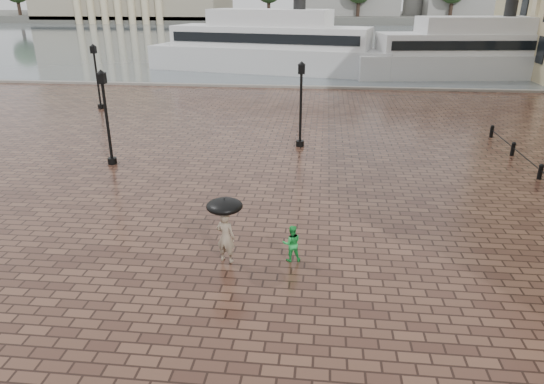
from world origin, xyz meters
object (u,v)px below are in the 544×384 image
(ferry_near, at_px, (270,46))
(adult_pedestrian, at_px, (226,237))
(ferry_far, at_px, (475,53))
(child_pedestrian, at_px, (292,243))
(street_lamps, at_px, (163,96))

(ferry_near, bearing_deg, adult_pedestrian, -73.28)
(ferry_near, relative_size, ferry_far, 1.11)
(adult_pedestrian, xyz_separation_m, child_pedestrian, (2.01, 0.26, -0.23))
(child_pedestrian, xyz_separation_m, ferry_near, (-5.16, 40.59, 2.01))
(street_lamps, xyz_separation_m, child_pedestrian, (8.40, -13.73, -1.73))
(ferry_near, height_order, ferry_far, ferry_near)
(street_lamps, height_order, ferry_far, ferry_far)
(adult_pedestrian, bearing_deg, street_lamps, -49.82)
(street_lamps, bearing_deg, adult_pedestrian, -65.43)
(child_pedestrian, bearing_deg, ferry_near, -94.28)
(adult_pedestrian, relative_size, ferry_far, 0.07)
(street_lamps, height_order, adult_pedestrian, street_lamps)
(street_lamps, distance_m, adult_pedestrian, 15.46)
(adult_pedestrian, distance_m, ferry_far, 42.86)
(street_lamps, xyz_separation_m, ferry_far, (24.06, 25.03, 0.04))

